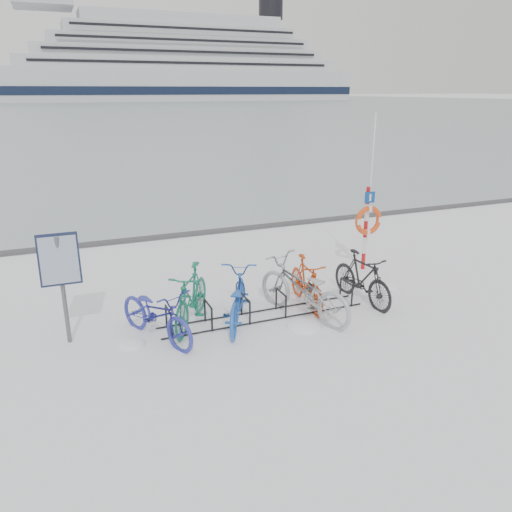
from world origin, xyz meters
TOP-DOWN VIEW (x-y plane):
  - ground at (0.00, 0.00)m, footprint 900.00×900.00m
  - ice_sheet at (0.00, 155.00)m, footprint 400.00×298.00m
  - quay_edge at (0.00, 5.90)m, footprint 400.00×0.25m
  - bike_rack at (0.00, 0.00)m, footprint 4.00×0.48m
  - info_board at (-3.45, 0.29)m, footprint 0.64×0.25m
  - lifebuoy_station at (3.24, 1.50)m, footprint 0.69×0.21m
  - cruise_ferry at (46.14, 191.62)m, footprint 133.43×25.17m
  - bike_0 at (-2.03, -0.11)m, footprint 1.42×1.99m
  - bike_1 at (-1.33, 0.22)m, footprint 1.42×1.85m
  - bike_2 at (-0.55, -0.03)m, footprint 1.43×2.01m
  - bike_3 at (0.69, -0.25)m, footprint 1.53×2.33m
  - bike_4 at (1.00, 0.20)m, footprint 0.63×1.71m
  - bike_5 at (2.12, -0.06)m, footprint 0.68×1.79m
  - snow_drifts at (0.35, -0.09)m, footprint 6.05×1.93m

SIDE VIEW (x-z plane):
  - ground at x=0.00m, z-range 0.00..0.00m
  - snow_drifts at x=0.35m, z-range -0.11..0.11m
  - ice_sheet at x=0.00m, z-range 0.00..0.02m
  - quay_edge at x=0.00m, z-range 0.00..0.10m
  - bike_rack at x=0.00m, z-range -0.05..0.41m
  - bike_0 at x=-2.03m, z-range 0.00..0.99m
  - bike_4 at x=1.00m, z-range 0.00..1.00m
  - bike_2 at x=-0.55m, z-range 0.00..1.00m
  - bike_5 at x=2.12m, z-range 0.00..1.05m
  - bike_1 at x=-1.33m, z-range 0.00..1.12m
  - bike_3 at x=0.69m, z-range 0.00..1.16m
  - lifebuoy_station at x=3.24m, z-range -0.59..3.01m
  - info_board at x=-3.45m, z-range 0.42..2.33m
  - cruise_ferry at x=46.14m, z-range -9.98..33.86m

